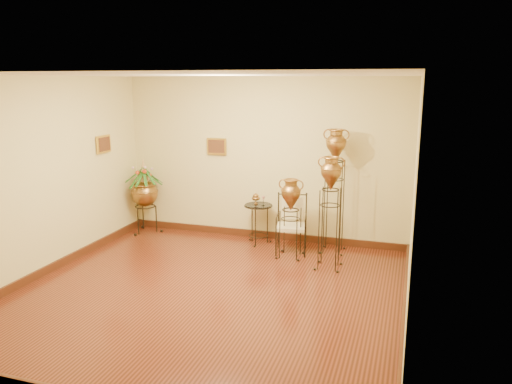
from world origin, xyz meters
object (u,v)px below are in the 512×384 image
(amphora_mid, at_px, (330,212))
(side_table, at_px, (258,223))
(amphora_tall, at_px, (334,190))
(armchair, at_px, (291,225))
(planter_urn, at_px, (144,190))

(amphora_mid, distance_m, side_table, 1.62)
(amphora_tall, relative_size, side_table, 2.34)
(armchair, bearing_deg, amphora_mid, -45.84)
(amphora_tall, xyz_separation_m, armchair, (-0.64, -0.25, -0.56))
(amphora_tall, bearing_deg, armchair, -158.81)
(amphora_tall, bearing_deg, planter_urn, 179.50)
(planter_urn, bearing_deg, armchair, -5.61)
(amphora_mid, relative_size, planter_urn, 1.20)
(amphora_tall, xyz_separation_m, side_table, (-1.28, 0.03, -0.68))
(armchair, bearing_deg, planter_urn, 164.01)
(amphora_mid, xyz_separation_m, side_table, (-1.34, 0.77, -0.50))
(planter_urn, height_order, side_table, planter_urn)
(amphora_mid, height_order, planter_urn, amphora_mid)
(amphora_tall, height_order, armchair, amphora_tall)
(amphora_tall, relative_size, amphora_mid, 1.19)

